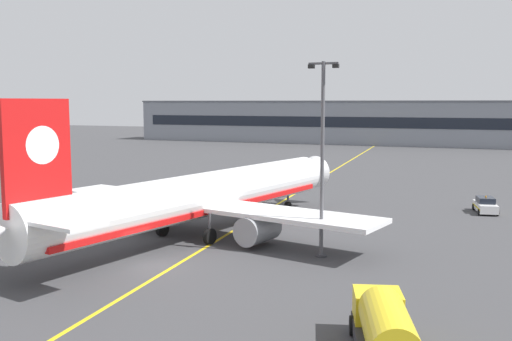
{
  "coord_description": "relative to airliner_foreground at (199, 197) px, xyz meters",
  "views": [
    {
      "loc": [
        21.69,
        -34.39,
        11.44
      ],
      "look_at": [
        5.83,
        5.72,
        6.35
      ],
      "focal_mm": 40.86,
      "sensor_mm": 36.0,
      "label": 1
    }
  ],
  "objects": [
    {
      "name": "terminal_building",
      "position": [
        7.63,
        114.72,
        2.54
      ],
      "size": [
        164.88,
        12.4,
        11.8
      ],
      "color": "gray",
      "rests_on": "ground"
    },
    {
      "name": "ground_plane",
      "position": [
        0.82,
        -9.39,
        -3.37
      ],
      "size": [
        400.0,
        400.0,
        0.0
      ],
      "primitive_type": "plane",
      "color": "#3D3D3F"
    },
    {
      "name": "service_truck_baggage_yellow",
      "position": [
        18.76,
        -18.93,
        -1.88
      ],
      "size": [
        4.42,
        7.97,
        3.0
      ],
      "color": "#2D2D33",
      "rests_on": "ground"
    },
    {
      "name": "taxiway_lead_in_stripe",
      "position": [
        -13.18,
        -7.39,
        -3.37
      ],
      "size": [
        26.51,
        54.09,
        0.01
      ],
      "primitive_type": "cube",
      "rotation": [
        0.0,
        0.0,
        0.45
      ],
      "color": "yellow",
      "rests_on": "ground"
    },
    {
      "name": "airliner_foreground",
      "position": [
        0.0,
        0.0,
        0.0
      ],
      "size": [
        32.27,
        41.1,
        11.65
      ],
      "color": "white",
      "rests_on": "ground"
    },
    {
      "name": "service_car_nearest",
      "position": [
        22.78,
        20.31,
        -2.6
      ],
      "size": [
        2.67,
        4.47,
        1.79
      ],
      "color": "white",
      "rests_on": "ground"
    },
    {
      "name": "taxiway_centreline",
      "position": [
        0.82,
        20.61,
        -3.37
      ],
      "size": [
        11.07,
        179.7,
        0.01
      ],
      "primitive_type": "cube",
      "rotation": [
        0.0,
        0.0,
        0.06
      ],
      "color": "yellow",
      "rests_on": "ground"
    },
    {
      "name": "apron_lamp_post",
      "position": [
        11.45,
        -2.63,
        4.11
      ],
      "size": [
        2.24,
        0.9,
        14.34
      ],
      "color": "#515156",
      "rests_on": "ground"
    }
  ]
}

